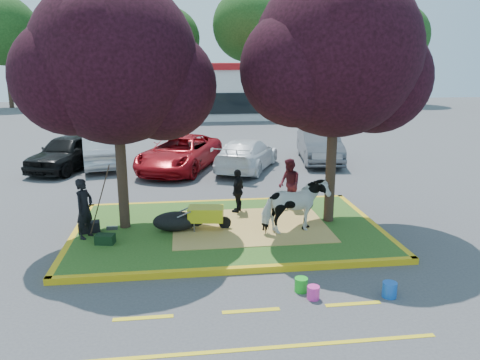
{
  "coord_description": "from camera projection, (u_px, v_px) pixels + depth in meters",
  "views": [
    {
      "loc": [
        -1.22,
        -12.03,
        4.57
      ],
      "look_at": [
        0.39,
        0.5,
        1.34
      ],
      "focal_mm": 35.0,
      "sensor_mm": 36.0,
      "label": 1
    }
  ],
  "objects": [
    {
      "name": "ground",
      "position": [
        228.0,
        232.0,
        12.84
      ],
      "size": [
        90.0,
        90.0,
        0.0
      ],
      "primitive_type": "plane",
      "color": "#424244",
      "rests_on": "ground"
    },
    {
      "name": "median_island",
      "position": [
        228.0,
        230.0,
        12.82
      ],
      "size": [
        8.0,
        5.0,
        0.15
      ],
      "primitive_type": "cube",
      "color": "#2B571B",
      "rests_on": "ground"
    },
    {
      "name": "curb_near",
      "position": [
        240.0,
        270.0,
        10.34
      ],
      "size": [
        8.3,
        0.16,
        0.15
      ],
      "primitive_type": "cube",
      "color": "gold",
      "rests_on": "ground"
    },
    {
      "name": "curb_far",
      "position": [
        220.0,
        202.0,
        15.3
      ],
      "size": [
        8.3,
        0.16,
        0.15
      ],
      "primitive_type": "cube",
      "color": "gold",
      "rests_on": "ground"
    },
    {
      "name": "curb_left",
      "position": [
        74.0,
        237.0,
        12.32
      ],
      "size": [
        0.16,
        5.3,
        0.15
      ],
      "primitive_type": "cube",
      "color": "gold",
      "rests_on": "ground"
    },
    {
      "name": "curb_right",
      "position": [
        370.0,
        223.0,
        13.33
      ],
      "size": [
        0.16,
        5.3,
        0.15
      ],
      "primitive_type": "cube",
      "color": "gold",
      "rests_on": "ground"
    },
    {
      "name": "straw_bedding",
      "position": [
        250.0,
        226.0,
        12.88
      ],
      "size": [
        4.2,
        3.0,
        0.01
      ],
      "primitive_type": "cube",
      "color": "tan",
      "rests_on": "median_island"
    },
    {
      "name": "tree_purple_left",
      "position": [
        116.0,
        69.0,
        11.78
      ],
      "size": [
        5.06,
        4.2,
        6.51
      ],
      "color": "black",
      "rests_on": "median_island"
    },
    {
      "name": "tree_purple_right",
      "position": [
        337.0,
        61.0,
        12.25
      ],
      "size": [
        5.3,
        4.4,
        6.82
      ],
      "color": "black",
      "rests_on": "median_island"
    },
    {
      "name": "fire_lane_stripe_a",
      "position": [
        143.0,
        318.0,
        8.56
      ],
      "size": [
        1.1,
        0.12,
        0.01
      ],
      "primitive_type": "cube",
      "color": "yellow",
      "rests_on": "ground"
    },
    {
      "name": "fire_lane_stripe_b",
      "position": [
        251.0,
        311.0,
        8.8
      ],
      "size": [
        1.1,
        0.12,
        0.01
      ],
      "primitive_type": "cube",
      "color": "yellow",
      "rests_on": "ground"
    },
    {
      "name": "fire_lane_stripe_c",
      "position": [
        353.0,
        304.0,
        9.05
      ],
      "size": [
        1.1,
        0.12,
        0.01
      ],
      "primitive_type": "cube",
      "color": "yellow",
      "rests_on": "ground"
    },
    {
      "name": "fire_lane_long",
      "position": [
        262.0,
        348.0,
        7.65
      ],
      "size": [
        6.0,
        0.1,
        0.01
      ],
      "primitive_type": "cube",
      "color": "yellow",
      "rests_on": "ground"
    },
    {
      "name": "retail_building",
      "position": [
        217.0,
        89.0,
        39.42
      ],
      "size": [
        20.4,
        8.4,
        4.4
      ],
      "color": "silver",
      "rests_on": "ground"
    },
    {
      "name": "treeline",
      "position": [
        201.0,
        29.0,
        47.22
      ],
      "size": [
        46.58,
        7.8,
        14.63
      ],
      "color": "black",
      "rests_on": "ground"
    },
    {
      "name": "cow",
      "position": [
        295.0,
        206.0,
        12.22
      ],
      "size": [
        1.86,
        1.16,
        1.46
      ],
      "primitive_type": "imported",
      "rotation": [
        0.0,
        0.0,
        1.8
      ],
      "color": "silver",
      "rests_on": "median_island"
    },
    {
      "name": "calf",
      "position": [
        175.0,
        221.0,
        12.49
      ],
      "size": [
        1.26,
        0.8,
        0.52
      ],
      "primitive_type": "ellipsoid",
      "rotation": [
        0.0,
        0.0,
        0.11
      ],
      "color": "black",
      "rests_on": "median_island"
    },
    {
      "name": "handler",
      "position": [
        84.0,
        209.0,
        11.88
      ],
      "size": [
        0.59,
        0.67,
        1.56
      ],
      "primitive_type": "imported",
      "rotation": [
        0.0,
        0.0,
        1.1
      ],
      "color": "black",
      "rests_on": "median_island"
    },
    {
      "name": "visitor_a",
      "position": [
        289.0,
        184.0,
        14.25
      ],
      "size": [
        0.74,
        0.87,
        1.55
      ],
      "primitive_type": "imported",
      "rotation": [
        0.0,
        0.0,
        -1.34
      ],
      "color": "#4E161F",
      "rests_on": "median_island"
    },
    {
      "name": "visitor_b",
      "position": [
        238.0,
        191.0,
        13.93
      ],
      "size": [
        0.64,
        0.83,
        1.32
      ],
      "primitive_type": "imported",
      "rotation": [
        0.0,
        0.0,
        -2.04
      ],
      "color": "black",
      "rests_on": "median_island"
    },
    {
      "name": "wheelbarrow",
      "position": [
        206.0,
        214.0,
        12.53
      ],
      "size": [
        1.68,
        0.68,
        0.63
      ],
      "rotation": [
        0.0,
        0.0,
        -0.14
      ],
      "color": "black",
      "rests_on": "median_island"
    },
    {
      "name": "gear_bag_dark",
      "position": [
        89.0,
        227.0,
        12.41
      ],
      "size": [
        0.6,
        0.4,
        0.28
      ],
      "primitive_type": "cube",
      "rotation": [
        0.0,
        0.0,
        0.19
      ],
      "color": "black",
      "rests_on": "median_island"
    },
    {
      "name": "gear_bag_green",
      "position": [
        105.0,
        239.0,
        11.61
      ],
      "size": [
        0.5,
        0.37,
        0.24
      ],
      "primitive_type": "cube",
      "rotation": [
        0.0,
        0.0,
        -0.19
      ],
      "color": "black",
      "rests_on": "median_island"
    },
    {
      "name": "bucket_green",
      "position": [
        301.0,
        285.0,
        9.52
      ],
      "size": [
        0.36,
        0.36,
        0.29
      ],
      "primitive_type": "cylinder",
      "rotation": [
        0.0,
        0.0,
        0.41
      ],
      "color": "green",
      "rests_on": "ground"
    },
    {
      "name": "bucket_pink",
      "position": [
        313.0,
        293.0,
        9.22
      ],
      "size": [
        0.32,
        0.32,
        0.27
      ],
      "primitive_type": "cylinder",
      "rotation": [
        0.0,
        0.0,
        0.33
      ],
      "color": "#E933A0",
      "rests_on": "ground"
    },
    {
      "name": "bucket_blue",
      "position": [
        390.0,
        290.0,
        9.29
      ],
      "size": [
        0.33,
        0.33,
        0.31
      ],
      "primitive_type": "cylinder",
      "rotation": [
        0.0,
        0.0,
        0.15
      ],
      "color": "blue",
      "rests_on": "ground"
    },
    {
      "name": "car_black",
      "position": [
        68.0,
        152.0,
        20.13
      ],
      "size": [
        3.26,
        4.8,
        1.52
      ],
      "primitive_type": "imported",
      "rotation": [
        0.0,
        0.0,
        -0.36
      ],
      "color": "black",
      "rests_on": "ground"
    },
    {
      "name": "car_silver",
      "position": [
        100.0,
        151.0,
        20.66
      ],
      "size": [
        2.24,
        4.36,
        1.37
      ],
      "primitive_type": "imported",
      "rotation": [
        0.0,
        0.0,
        3.34
      ],
      "color": "#9FA3A7",
      "rests_on": "ground"
    },
    {
      "name": "car_red",
      "position": [
        180.0,
        153.0,
        20.0
      ],
      "size": [
        4.22,
        5.84,
        1.48
      ],
      "primitive_type": "imported",
      "rotation": [
        0.0,
        0.0,
        -0.37
      ],
      "color": "#A40D15",
      "rests_on": "ground"
    },
    {
      "name": "car_white",
      "position": [
        247.0,
        154.0,
        20.08
      ],
      "size": [
        3.65,
        5.02,
        1.35
      ],
      "primitive_type": "imported",
      "rotation": [
        0.0,
        0.0,
        2.72
      ],
      "color": "white",
      "rests_on": "ground"
    },
    {
      "name": "car_grey",
      "position": [
        319.0,
        145.0,
        21.73
      ],
      "size": [
        2.31,
        4.93,
        1.56
      ],
      "primitive_type": "imported",
      "rotation": [
        0.0,
        0.0,
        -0.14
      ],
      "color": "#55575D",
      "rests_on": "ground"
    }
  ]
}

